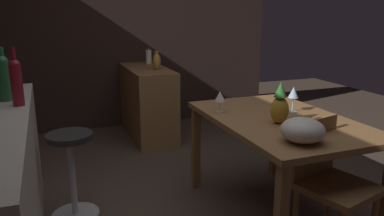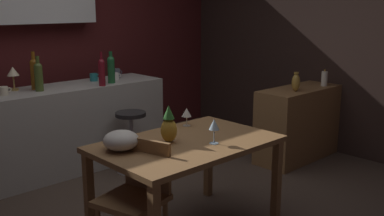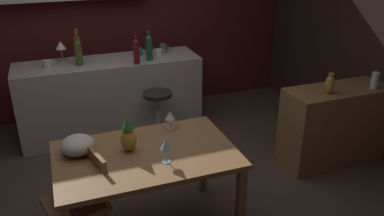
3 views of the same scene
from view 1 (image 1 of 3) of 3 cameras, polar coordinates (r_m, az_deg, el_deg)
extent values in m
cube|color=#33231E|center=(4.90, -13.10, 12.13)|extent=(0.10, 4.40, 2.60)
cube|color=olive|center=(2.73, 12.95, -1.84)|extent=(1.34, 0.86, 0.04)
cube|color=olive|center=(3.20, 0.60, -6.03)|extent=(0.06, 0.06, 0.70)
cube|color=olive|center=(3.54, 12.22, -4.33)|extent=(0.06, 0.06, 0.70)
cube|color=olive|center=(4.53, -6.65, 0.86)|extent=(1.10, 0.44, 0.82)
cube|color=olive|center=(2.45, 20.82, -11.02)|extent=(0.49, 0.49, 0.04)
cube|color=olive|center=(2.47, 17.74, -5.76)|extent=(0.13, 0.37, 0.38)
cylinder|color=olive|center=(2.75, 19.43, -13.49)|extent=(0.04, 0.04, 0.43)
cylinder|color=#262323|center=(2.78, -17.83, -4.06)|extent=(0.32, 0.32, 0.04)
cylinder|color=silver|center=(2.89, -17.35, -9.90)|extent=(0.04, 0.04, 0.60)
cylinder|color=silver|center=(3.02, -16.92, -15.02)|extent=(0.34, 0.34, 0.03)
cylinder|color=silver|center=(2.82, 4.13, -0.53)|extent=(0.07, 0.07, 0.00)
cylinder|color=silver|center=(2.81, 4.15, 0.26)|extent=(0.01, 0.01, 0.08)
cone|color=silver|center=(2.79, 4.17, 1.74)|extent=(0.08, 0.08, 0.07)
cylinder|color=silver|center=(2.91, 14.70, -0.50)|extent=(0.07, 0.07, 0.00)
cylinder|color=silver|center=(2.90, 14.77, 0.51)|extent=(0.01, 0.01, 0.10)
cone|color=silver|center=(2.88, 14.88, 2.27)|extent=(0.08, 0.08, 0.08)
ellipsoid|color=gold|center=(2.58, 12.90, -0.32)|extent=(0.12, 0.12, 0.18)
cone|color=#2D6B28|center=(2.54, 13.08, 2.71)|extent=(0.08, 0.08, 0.10)
ellipsoid|color=beige|center=(2.25, 16.17, -3.19)|extent=(0.25, 0.25, 0.14)
cylinder|color=maroon|center=(2.54, -24.65, 3.05)|extent=(0.07, 0.07, 0.25)
sphere|color=maroon|center=(2.52, -24.95, 5.82)|extent=(0.07, 0.07, 0.07)
cylinder|color=maroon|center=(2.52, -25.10, 7.27)|extent=(0.03, 0.03, 0.09)
cylinder|color=#1E592D|center=(2.71, -26.21, 3.58)|extent=(0.08, 0.08, 0.25)
sphere|color=#1E592D|center=(2.70, -26.51, 6.21)|extent=(0.08, 0.08, 0.08)
cylinder|color=#1E592D|center=(2.69, -26.65, 7.42)|extent=(0.04, 0.04, 0.07)
cylinder|color=white|center=(4.77, -6.47, 7.58)|extent=(0.07, 0.07, 0.17)
ellipsoid|color=yellow|center=(4.76, -6.51, 8.72)|extent=(0.01, 0.01, 0.03)
ellipsoid|color=#B78C38|center=(4.27, -5.30, 6.94)|extent=(0.09, 0.09, 0.19)
cylinder|color=#B78C38|center=(4.26, -5.33, 8.32)|extent=(0.05, 0.05, 0.02)
camera|label=2|loc=(3.85, 70.53, 8.97)|focal=41.98mm
camera|label=3|loc=(4.37, 49.95, 19.80)|focal=36.65mm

